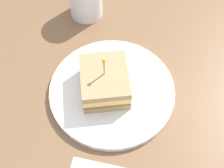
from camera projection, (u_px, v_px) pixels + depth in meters
ground_plane at (112, 95)px, 66.82cm from camera, size 91.07×91.07×2.00cm
plate at (112, 91)px, 65.40cm from camera, size 24.40×24.40×1.35cm
sandwich_half_center at (105, 82)px, 62.63cm from camera, size 13.17×12.79×9.62cm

